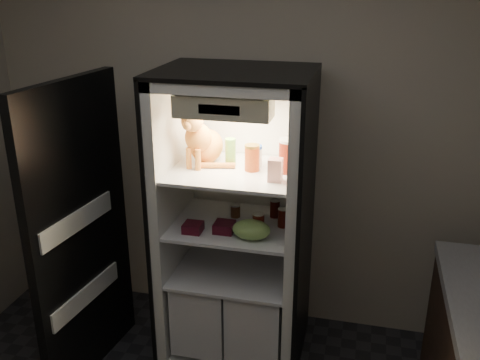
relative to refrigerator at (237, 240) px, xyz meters
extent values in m
plane|color=#B3A795|center=(0.00, 0.42, 0.56)|extent=(3.60, 0.00, 3.60)
cube|color=white|center=(0.00, 0.29, 0.13)|extent=(0.85, 0.06, 1.85)
cube|color=white|center=(-0.40, -0.03, 0.13)|extent=(0.06, 0.70, 1.85)
cube|color=white|center=(0.40, -0.03, 0.13)|extent=(0.06, 0.70, 1.85)
cube|color=white|center=(0.00, -0.03, 1.03)|extent=(0.85, 0.70, 0.06)
cube|color=white|center=(0.00, -0.03, -0.76)|extent=(0.85, 0.70, 0.06)
cube|color=black|center=(-0.44, -0.03, 0.13)|extent=(0.02, 0.72, 1.87)
cube|color=black|center=(0.44, -0.03, 0.13)|extent=(0.02, 0.72, 1.87)
cube|color=black|center=(0.00, -0.03, 1.07)|extent=(0.90, 0.72, 0.02)
cube|color=white|center=(0.00, -0.06, 0.49)|extent=(0.73, 0.62, 0.02)
cube|color=white|center=(0.00, -0.06, 0.14)|extent=(0.73, 0.62, 0.02)
cube|color=white|center=(-0.18, -0.06, -0.44)|extent=(0.34, 0.58, 0.48)
cube|color=white|center=(0.18, -0.06, -0.44)|extent=(0.34, 0.58, 0.48)
cube|color=white|center=(0.00, -0.06, -0.19)|extent=(0.73, 0.62, 0.02)
cube|color=beige|center=(0.00, -0.27, 0.93)|extent=(0.52, 0.18, 0.12)
cube|color=black|center=(0.00, -0.36, 0.93)|extent=(0.22, 0.01, 0.05)
cube|color=black|center=(-0.85, -0.41, 0.13)|extent=(0.17, 0.87, 1.85)
cube|color=white|center=(-0.84, -0.47, -0.24)|extent=(0.14, 0.64, 0.12)
cube|color=white|center=(-0.84, -0.47, 0.26)|extent=(0.14, 0.64, 0.12)
ellipsoid|color=#D4541B|center=(-0.20, 0.04, 0.60)|extent=(0.24, 0.28, 0.21)
ellipsoid|color=#D4541B|center=(-0.22, -0.05, 0.68)|extent=(0.19, 0.18, 0.18)
sphere|color=#D26229|center=(-0.23, -0.12, 0.79)|extent=(0.15, 0.15, 0.13)
sphere|color=#D26229|center=(-0.24, -0.17, 0.78)|extent=(0.07, 0.07, 0.06)
cone|color=#D26229|center=(-0.27, -0.10, 0.86)|extent=(0.06, 0.06, 0.06)
cone|color=#D26229|center=(-0.19, -0.11, 0.86)|extent=(0.06, 0.06, 0.06)
cylinder|color=#D4541B|center=(-0.26, -0.11, 0.56)|extent=(0.03, 0.03, 0.13)
cylinder|color=#D4541B|center=(-0.20, -0.12, 0.56)|extent=(0.03, 0.03, 0.13)
cylinder|color=#D4541B|center=(-0.11, -0.07, 0.52)|extent=(0.24, 0.09, 0.03)
cylinder|color=#248535|center=(-0.04, 0.00, 0.58)|extent=(0.06, 0.06, 0.15)
cylinder|color=#248535|center=(-0.04, 0.00, 0.66)|extent=(0.06, 0.06, 0.01)
cylinder|color=white|center=(0.10, 0.04, 0.55)|extent=(0.09, 0.09, 0.11)
cylinder|color=#1942B1|center=(0.10, 0.04, 0.62)|extent=(0.09, 0.09, 0.02)
cylinder|color=maroon|center=(0.11, -0.05, 0.57)|extent=(0.09, 0.09, 0.14)
cylinder|color=#B3892F|center=(0.11, -0.05, 0.65)|extent=(0.09, 0.09, 0.02)
cylinder|color=maroon|center=(0.32, -0.03, 0.59)|extent=(0.12, 0.12, 0.18)
cylinder|color=white|center=(0.32, -0.03, 0.69)|extent=(0.12, 0.12, 0.02)
cube|color=white|center=(0.27, -0.19, 0.56)|extent=(0.08, 0.08, 0.13)
cylinder|color=black|center=(0.23, 0.09, 0.20)|extent=(0.06, 0.06, 0.11)
cylinder|color=#B2B2B2|center=(0.23, 0.09, 0.26)|extent=(0.06, 0.06, 0.00)
cylinder|color=black|center=(0.30, -0.04, 0.21)|extent=(0.06, 0.06, 0.11)
cylinder|color=#B2B2B2|center=(0.30, -0.04, 0.26)|extent=(0.06, 0.06, 0.00)
cylinder|color=black|center=(0.18, -0.17, 0.21)|extent=(0.07, 0.07, 0.12)
cylinder|color=#B2B2B2|center=(0.18, -0.17, 0.28)|extent=(0.07, 0.07, 0.00)
cylinder|color=brown|center=(-0.01, 0.03, 0.19)|extent=(0.06, 0.06, 0.08)
cylinder|color=#B2B2B2|center=(-0.01, 0.03, 0.23)|extent=(0.06, 0.06, 0.01)
ellipsoid|color=#86C45B|center=(0.15, -0.24, 0.20)|extent=(0.22, 0.16, 0.11)
cube|color=#550E24|center=(-0.21, -0.24, 0.18)|extent=(0.11, 0.11, 0.05)
cube|color=#550E24|center=(-0.03, -0.19, 0.18)|extent=(0.12, 0.12, 0.06)
camera|label=1|loc=(0.74, -2.94, 1.57)|focal=40.00mm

